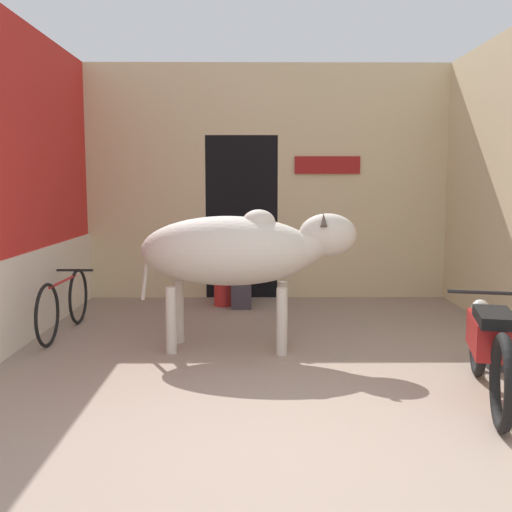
# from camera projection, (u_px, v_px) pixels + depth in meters

# --- Properties ---
(ground_plane) EXTENTS (30.00, 30.00, 0.00)m
(ground_plane) POSITION_uv_depth(u_px,v_px,m) (289.00, 453.00, 3.84)
(ground_plane) COLOR gray
(wall_left_shopfront) EXTENTS (0.25, 5.31, 3.47)m
(wall_left_shopfront) POSITION_uv_depth(u_px,v_px,m) (9.00, 188.00, 6.23)
(wall_left_shopfront) COLOR red
(wall_left_shopfront) RESTS_ON ground_plane
(wall_back_with_doorway) EXTENTS (5.37, 0.93, 3.47)m
(wall_back_with_doorway) POSITION_uv_depth(u_px,v_px,m) (258.00, 195.00, 9.16)
(wall_back_with_doorway) COLOR beige
(wall_back_with_doorway) RESTS_ON ground_plane
(cow) EXTENTS (2.25, 0.88, 1.46)m
(cow) POSITION_uv_depth(u_px,v_px,m) (239.00, 251.00, 6.15)
(cow) COLOR beige
(cow) RESTS_ON ground_plane
(motorcycle_near) EXTENTS (0.67, 1.90, 0.80)m
(motorcycle_near) POSITION_uv_depth(u_px,v_px,m) (489.00, 344.00, 4.75)
(motorcycle_near) COLOR black
(motorcycle_near) RESTS_ON ground_plane
(bicycle) EXTENTS (0.44, 1.74, 0.69)m
(bicycle) POSITION_uv_depth(u_px,v_px,m) (64.00, 304.00, 6.85)
(bicycle) COLOR black
(bicycle) RESTS_ON ground_plane
(shopkeeper_seated) EXTENTS (0.40, 0.34, 1.25)m
(shopkeeper_seated) POSITION_uv_depth(u_px,v_px,m) (241.00, 261.00, 8.30)
(shopkeeper_seated) COLOR #3D3842
(shopkeeper_seated) RESTS_ON ground_plane
(plastic_stool) EXTENTS (0.36, 0.36, 0.43)m
(plastic_stool) POSITION_uv_depth(u_px,v_px,m) (223.00, 289.00, 8.47)
(plastic_stool) COLOR red
(plastic_stool) RESTS_ON ground_plane
(crate) EXTENTS (0.44, 0.32, 0.28)m
(crate) POSITION_uv_depth(u_px,v_px,m) (509.00, 353.00, 5.62)
(crate) COLOR #38383D
(crate) RESTS_ON ground_plane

